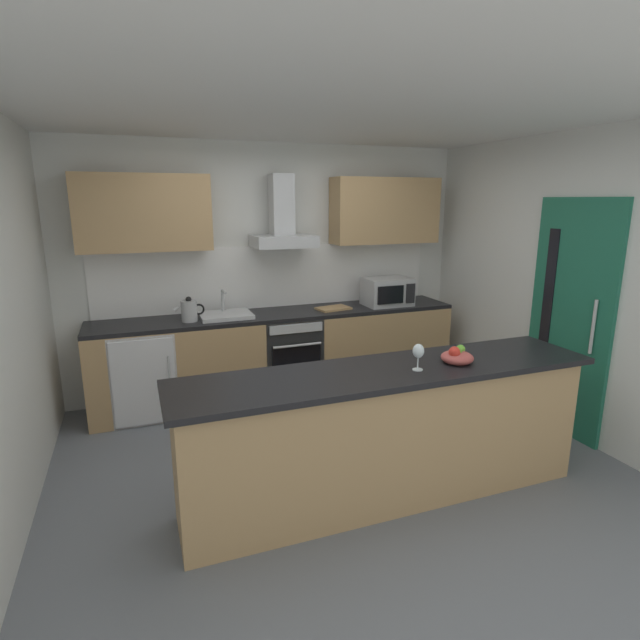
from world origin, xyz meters
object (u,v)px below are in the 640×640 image
at_px(refrigerator, 143,373).
at_px(fruit_bowl, 457,356).
at_px(kettle, 189,310).
at_px(chopping_board, 333,308).
at_px(sink, 226,314).
at_px(wine_glass, 418,352).
at_px(oven, 288,353).
at_px(range_hood, 283,224).
at_px(microwave, 387,292).

bearing_deg(refrigerator, fruit_bowl, -45.98).
xyz_separation_m(kettle, chopping_board, (1.48, 0.01, -0.09)).
bearing_deg(refrigerator, kettle, -3.88).
bearing_deg(sink, chopping_board, -1.75).
bearing_deg(kettle, wine_glass, -59.68).
relative_size(oven, range_hood, 1.11).
bearing_deg(sink, kettle, -172.70).
xyz_separation_m(range_hood, chopping_board, (0.50, -0.15, -0.88)).
bearing_deg(refrigerator, sink, 0.98).
height_order(oven, fruit_bowl, fruit_bowl).
bearing_deg(fruit_bowl, range_hood, 104.48).
height_order(refrigerator, sink, sink).
height_order(oven, wine_glass, wine_glass).
xyz_separation_m(oven, fruit_bowl, (0.57, -2.08, 0.53)).
xyz_separation_m(sink, fruit_bowl, (1.21, -2.10, 0.06)).
relative_size(microwave, sink, 1.00).
bearing_deg(fruit_bowl, sink, 119.93).
relative_size(oven, fruit_bowl, 3.64).
xyz_separation_m(oven, wine_glass, (0.24, -2.12, 0.61)).
bearing_deg(chopping_board, fruit_bowl, -87.96).
bearing_deg(wine_glass, microwave, 66.87).
relative_size(oven, kettle, 2.77).
height_order(sink, range_hood, range_hood).
relative_size(oven, chopping_board, 2.35).
distance_m(oven, wine_glass, 2.22).
bearing_deg(microwave, chopping_board, 179.62).
height_order(sink, fruit_bowl, sink).
bearing_deg(chopping_board, range_hood, 162.90).
bearing_deg(chopping_board, wine_glass, -97.04).
bearing_deg(fruit_bowl, oven, 105.34).
bearing_deg(fruit_bowl, chopping_board, 92.04).
bearing_deg(sink, refrigerator, -179.02).
bearing_deg(microwave, refrigerator, 179.44).
relative_size(oven, microwave, 1.60).
xyz_separation_m(wine_glass, fruit_bowl, (0.33, 0.04, -0.08)).
bearing_deg(oven, refrigerator, -179.89).
distance_m(kettle, chopping_board, 1.48).
xyz_separation_m(refrigerator, kettle, (0.46, -0.03, 0.58)).
bearing_deg(oven, range_hood, 90.00).
xyz_separation_m(range_hood, wine_glass, (0.24, -2.25, -0.72)).
xyz_separation_m(oven, range_hood, (0.00, 0.13, 1.33)).
relative_size(microwave, wine_glass, 2.81).
relative_size(range_hood, wine_glass, 4.05).
xyz_separation_m(microwave, chopping_board, (-0.64, 0.00, -0.14)).
bearing_deg(kettle, refrigerator, 176.12).
bearing_deg(kettle, oven, 1.96).
height_order(kettle, chopping_board, kettle).
relative_size(range_hood, fruit_bowl, 3.27).
relative_size(microwave, range_hood, 0.69).
distance_m(kettle, range_hood, 1.27).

